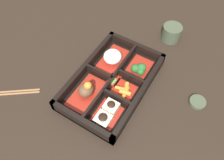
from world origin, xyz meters
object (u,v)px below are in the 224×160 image
at_px(bowl_rice, 113,58).
at_px(sauce_dish, 197,102).
at_px(tea_cup, 172,33).
at_px(chopsticks, 4,93).

distance_m(bowl_rice, sauce_dish, 0.30).
distance_m(bowl_rice, tea_cup, 0.25).
bearing_deg(bowl_rice, sauce_dish, -90.23).
bearing_deg(chopsticks, sauce_dish, -62.23).
bearing_deg(chopsticks, tea_cup, -35.41).
bearing_deg(bowl_rice, chopsticks, 140.91).
distance_m(tea_cup, sauce_dish, 0.28).
bearing_deg(tea_cup, sauce_dish, -140.30).
relative_size(bowl_rice, chopsticks, 0.72).
distance_m(tea_cup, chopsticks, 0.60).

